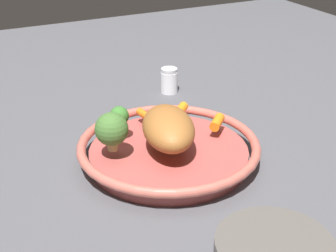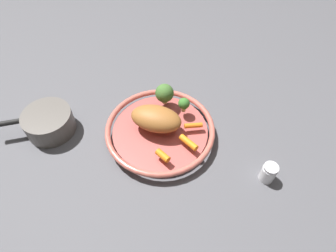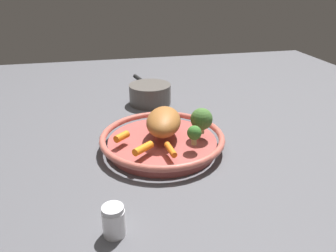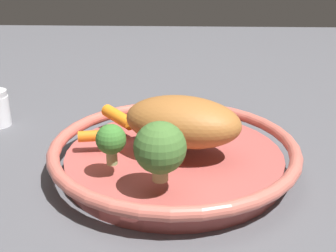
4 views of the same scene
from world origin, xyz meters
TOP-DOWN VIEW (x-y plane):
  - ground_plane at (0.00, 0.00)m, footprint 2.12×2.12m
  - serving_bowl at (0.00, 0.00)m, footprint 0.34×0.34m
  - roast_chicken_piece at (-0.01, 0.01)m, footprint 0.17×0.13m
  - baby_carrot_back at (0.01, -0.11)m, footprint 0.04×0.04m
  - baby_carrot_center at (0.10, 0.00)m, footprint 0.06×0.02m
  - baby_carrot_near_rim at (0.08, -0.06)m, footprint 0.06×0.06m
  - broccoli_floret_small at (0.01, 0.10)m, footprint 0.06×0.06m
  - broccoli_floret_large at (0.07, 0.07)m, footprint 0.04×0.04m
  - salt_shaker at (0.30, -0.15)m, footprint 0.04×0.04m

SIDE VIEW (x-z plane):
  - ground_plane at x=0.00m, z-range 0.00..0.00m
  - serving_bowl at x=0.00m, z-range 0.00..0.04m
  - salt_shaker at x=0.30m, z-range 0.00..0.06m
  - baby_carrot_center at x=0.10m, z-range 0.04..0.06m
  - baby_carrot_near_rim at x=0.08m, z-range 0.04..0.06m
  - baby_carrot_back at x=0.01m, z-range 0.04..0.06m
  - broccoli_floret_large at x=0.07m, z-range 0.05..0.10m
  - roast_chicken_piece at x=-0.01m, z-range 0.04..0.11m
  - broccoli_floret_small at x=0.01m, z-range 0.05..0.12m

